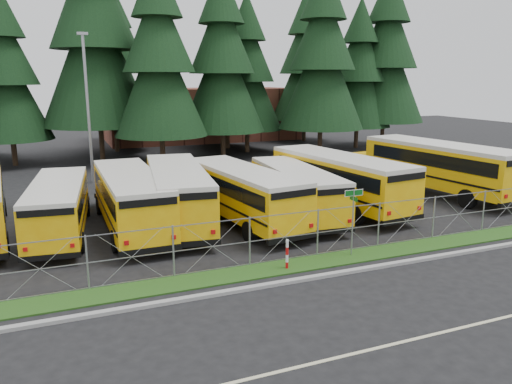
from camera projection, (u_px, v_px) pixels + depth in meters
ground at (326, 245)px, 21.92m from camera, size 120.00×120.00×0.00m
curb at (367, 268)px, 19.11m from camera, size 50.00×0.25×0.12m
grass_verge at (347, 257)px, 20.38m from camera, size 50.00×1.40×0.06m
road_lane_line at (463, 327)px, 14.71m from camera, size 50.00×0.12×0.01m
chainlink_fence at (339, 230)px, 20.80m from camera, size 44.00×0.10×2.00m
brick_building at (201, 114)px, 59.54m from camera, size 22.00×10.00×6.00m
bus_1 at (59, 208)px, 23.15m from camera, size 3.38×9.98×2.57m
bus_2 at (130, 201)px, 23.98m from camera, size 2.61×10.84×2.84m
bus_3 at (177, 195)px, 25.02m from camera, size 4.10×11.33×2.90m
bus_4 at (240, 195)px, 25.22m from camera, size 3.80×10.96×2.81m
bus_5 at (294, 192)px, 26.40m from camera, size 3.19×10.19×2.63m
bus_6 at (335, 181)px, 28.09m from camera, size 4.15×11.80×3.03m
bus_east at (434, 168)px, 31.45m from camera, size 4.43×12.68×3.25m
street_sign at (353, 208)px, 20.20m from camera, size 0.84×0.55×2.81m
striped_bollard at (287, 255)px, 19.04m from camera, size 0.11×0.11×1.20m
light_standard at (88, 103)px, 33.82m from camera, size 0.70×0.35×10.14m
conifer_2 at (6, 76)px, 40.37m from camera, size 6.65×6.65×14.71m
conifer_3 at (94, 37)px, 42.16m from camera, size 9.56×9.56×21.15m
conifer_4 at (159, 62)px, 40.33m from camera, size 7.64×7.64×16.90m
conifer_5 at (222, 64)px, 44.20m from camera, size 7.58×7.58×16.76m
conifer_6 at (247, 74)px, 48.04m from camera, size 6.84×6.84×15.13m
conifer_7 at (322, 61)px, 45.61m from camera, size 7.90×7.90×17.48m
conifer_8 at (359, 74)px, 51.13m from camera, size 6.84×6.84×15.14m
conifer_9 at (386, 60)px, 51.90m from camera, size 8.19×8.19×18.10m
conifer_11 at (112, 65)px, 48.10m from camera, size 7.64×7.64×16.89m
conifer_12 at (227, 66)px, 50.42m from camera, size 7.61×7.61×16.84m
conifer_13 at (305, 66)px, 56.66m from camera, size 7.67×7.67×16.96m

